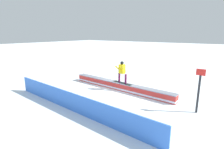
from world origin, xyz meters
The scene contains 5 objects.
ground_plane centered at (0.00, 0.00, 0.00)m, with size 120.00×120.00×0.00m, color white.
grind_box centered at (0.00, 0.00, 0.23)m, with size 7.76×0.93×0.51m.
snowboarder centered at (-0.19, 0.01, 1.29)m, with size 1.54×0.55×1.44m.
safety_fence centered at (0.00, 4.11, 0.47)m, with size 9.73×0.06×0.93m, color #3A75E5.
trail_marker centered at (-4.93, 0.71, 1.14)m, with size 0.40×0.10×2.13m.
Camera 1 is at (-6.27, 9.38, 3.72)m, focal length 28.15 mm.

